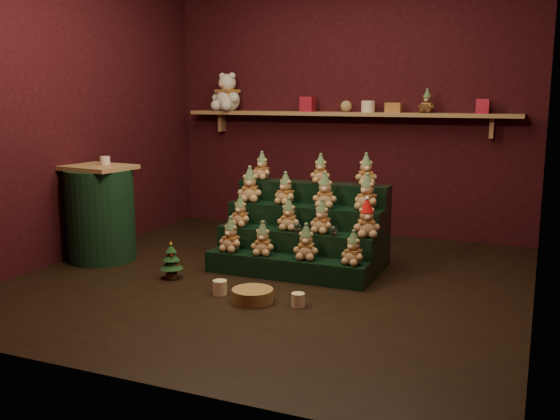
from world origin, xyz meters
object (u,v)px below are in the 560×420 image
at_px(mini_christmas_tree, 171,260).
at_px(white_bear, 227,87).
at_px(snow_globe_b, 297,227).
at_px(snow_globe_c, 334,231).
at_px(snow_globe_a, 263,224).
at_px(brown_bear, 427,101).
at_px(wicker_basket, 253,295).
at_px(mug_right, 298,300).
at_px(mug_left, 220,287).
at_px(riser_tier_front, 285,268).
at_px(side_table, 101,214).

xyz_separation_m(mini_christmas_tree, white_bear, (-0.59, 2.15, 1.43)).
xyz_separation_m(snow_globe_b, snow_globe_c, (0.32, 0.00, -0.00)).
bearing_deg(snow_globe_b, snow_globe_a, -180.00).
bearing_deg(brown_bear, white_bear, -175.15).
relative_size(snow_globe_b, snow_globe_c, 1.03).
relative_size(snow_globe_a, wicker_basket, 0.27).
distance_m(mini_christmas_tree, mug_right, 1.24).
bearing_deg(snow_globe_a, snow_globe_b, 0.00).
bearing_deg(snow_globe_c, brown_bear, 75.08).
relative_size(snow_globe_a, mug_left, 0.76).
relative_size(snow_globe_a, brown_bear, 0.37).
relative_size(snow_globe_b, mug_left, 0.77).
bearing_deg(mini_christmas_tree, riser_tier_front, 23.83).
xyz_separation_m(snow_globe_c, side_table, (-2.14, -0.27, 0.03)).
height_order(snow_globe_c, white_bear, white_bear).
xyz_separation_m(side_table, white_bear, (0.33, 1.89, 1.15)).
distance_m(snow_globe_a, mug_left, 0.83).
bearing_deg(white_bear, mug_right, -37.62).
bearing_deg(snow_globe_b, mug_right, -68.04).
bearing_deg(mug_right, snow_globe_b, 111.96).
height_order(mini_christmas_tree, brown_bear, brown_bear).
bearing_deg(mug_right, mini_christmas_tree, 169.20).
height_order(snow_globe_a, brown_bear, brown_bear).
bearing_deg(mini_christmas_tree, snow_globe_a, 42.63).
bearing_deg(snow_globe_c, snow_globe_a, -180.00).
height_order(snow_globe_b, wicker_basket, snow_globe_b).
bearing_deg(wicker_basket, brown_bear, 72.09).
bearing_deg(mini_christmas_tree, wicker_basket, -17.17).
bearing_deg(brown_bear, mug_right, -95.53).
bearing_deg(white_bear, riser_tier_front, -35.46).
xyz_separation_m(snow_globe_a, brown_bear, (1.07, 1.61, 1.03)).
xyz_separation_m(snow_globe_b, brown_bear, (0.75, 1.61, 1.03)).
distance_m(mini_christmas_tree, wicker_basket, 0.92).
height_order(snow_globe_a, mug_left, snow_globe_a).
height_order(mug_right, white_bear, white_bear).
height_order(riser_tier_front, mini_christmas_tree, mini_christmas_tree).
bearing_deg(snow_globe_b, white_bear, 132.87).
relative_size(snow_globe_c, side_table, 0.09).
bearing_deg(side_table, mug_right, -6.63).
relative_size(side_table, wicker_basket, 2.85).
bearing_deg(mini_christmas_tree, snow_globe_b, 30.83).
bearing_deg(wicker_basket, mug_left, 169.50).
bearing_deg(side_table, white_bear, 86.64).
bearing_deg(mug_left, white_bear, 116.13).
bearing_deg(snow_globe_a, white_bear, 126.16).
distance_m(riser_tier_front, mini_christmas_tree, 0.94).
height_order(side_table, mug_left, side_table).
bearing_deg(snow_globe_a, wicker_basket, -70.66).
height_order(snow_globe_a, snow_globe_b, same).
bearing_deg(wicker_basket, snow_globe_a, 109.34).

